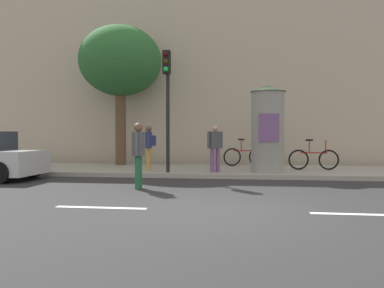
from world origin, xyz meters
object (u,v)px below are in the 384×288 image
poster_column (268,128)px  bicycle_leaning (245,156)px  pedestrian_with_bag (138,150)px  pedestrian_with_backpack (215,145)px  pedestrian_in_red_top (149,144)px  street_tree (120,62)px  bicycle_upright (314,159)px  traffic_light (167,91)px

poster_column → bicycle_leaning: size_ratio=1.68×
pedestrian_with_bag → pedestrian_with_backpack: pedestrian_with_backpack is taller
pedestrian_in_red_top → pedestrian_with_bag: bearing=-80.8°
pedestrian_in_red_top → street_tree: bearing=127.7°
bicycle_leaning → bicycle_upright: (2.41, -1.39, 0.00)m
street_tree → pedestrian_with_backpack: (4.10, -2.59, -3.33)m
street_tree → pedestrian_with_backpack: bearing=-32.3°
street_tree → pedestrian_in_red_top: (1.78, -2.30, -3.32)m
pedestrian_with_backpack → traffic_light: bearing=-165.0°
traffic_light → poster_column: 3.57m
street_tree → bicycle_leaning: street_tree is taller
poster_column → bicycle_leaning: poster_column is taller
pedestrian_in_red_top → pedestrian_with_backpack: size_ratio=1.00×
bicycle_leaning → traffic_light: bearing=-129.7°
street_tree → pedestrian_in_red_top: street_tree is taller
poster_column → traffic_light: bearing=-168.8°
street_tree → bicycle_leaning: (5.11, 0.08, -3.86)m
poster_column → pedestrian_with_bag: size_ratio=1.69×
pedestrian_with_bag → bicycle_upright: pedestrian_with_bag is taller
pedestrian_in_red_top → bicycle_leaning: 4.13m
pedestrian_with_bag → bicycle_upright: 6.80m
pedestrian_with_bag → pedestrian_with_backpack: (1.77, 3.10, 0.06)m
poster_column → pedestrian_with_backpack: 1.83m
pedestrian_in_red_top → bicycle_upright: size_ratio=0.89×
bicycle_leaning → pedestrian_with_backpack: bearing=-110.8°
pedestrian_with_backpack → pedestrian_in_red_top: bearing=172.9°
pedestrian_with_bag → pedestrian_in_red_top: size_ratio=1.09×
bicycle_leaning → street_tree: bearing=-179.1°
street_tree → bicycle_upright: size_ratio=3.24×
traffic_light → pedestrian_with_bag: (-0.23, -2.69, -1.83)m
pedestrian_in_red_top → pedestrian_with_backpack: 2.34m
pedestrian_with_bag → pedestrian_with_backpack: 3.57m
poster_column → pedestrian_with_bag: poster_column is taller
traffic_light → pedestrian_with_backpack: size_ratio=2.53×
pedestrian_in_red_top → bicycle_upright: 5.85m
pedestrian_with_bag → bicycle_leaning: size_ratio=1.00×
street_tree → pedestrian_with_bag: 7.02m
pedestrian_with_bag → pedestrian_in_red_top: pedestrian_in_red_top is taller
street_tree → bicycle_upright: 8.55m
bicycle_upright → traffic_light: bearing=-161.3°
poster_column → bicycle_upright: size_ratio=1.63×
poster_column → pedestrian_with_backpack: size_ratio=1.83×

